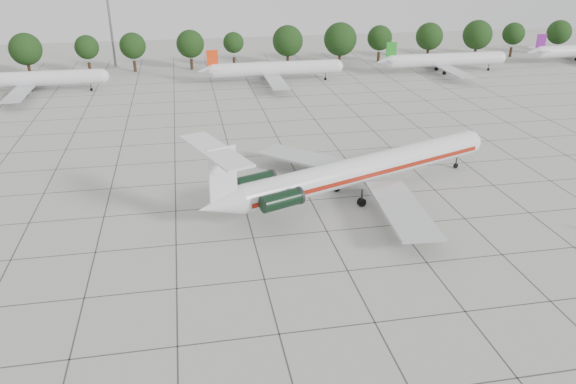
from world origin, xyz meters
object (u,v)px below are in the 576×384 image
main_airliner (354,171)px  bg_airliner_c (275,69)px  floodlight_mast (108,5)px  bg_airliner_b (30,79)px  bg_airliner_d (445,60)px

main_airliner → bg_airliner_c: bearing=68.4°
floodlight_mast → bg_airliner_c: bearing=-33.7°
main_airliner → bg_airliner_c: main_airliner is taller
main_airliner → bg_airliner_b: size_ratio=1.42×
floodlight_mast → bg_airliner_b: bearing=-120.3°
bg_airliner_c → bg_airliner_d: same height
bg_airliner_b → bg_airliner_d: same height
bg_airliner_b → bg_airliner_d: size_ratio=1.00×
main_airliner → bg_airliner_d: bearing=35.7°
bg_airliner_b → bg_airliner_c: same height
bg_airliner_b → bg_airliner_c: size_ratio=1.00×
bg_airliner_d → floodlight_mast: 79.86m
floodlight_mast → main_airliner: bearing=-67.3°
bg_airliner_d → floodlight_mast: size_ratio=1.11×
bg_airliner_b → bg_airliner_c: 49.76m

